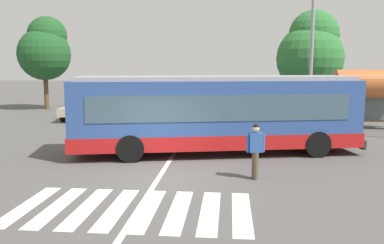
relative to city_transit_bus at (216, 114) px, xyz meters
name	(u,v)px	position (x,y,z in m)	size (l,w,h in m)	color
ground_plane	(164,176)	(-1.49, -3.58, -1.59)	(160.00, 160.00, 0.00)	#514F4C
city_transit_bus	(216,114)	(0.00, 0.00, 0.00)	(11.53, 4.84, 3.06)	black
pedestrian_crossing_street	(255,148)	(1.35, -3.59, -0.62)	(0.57, 0.35, 1.72)	brown
parked_car_champagne	(83,107)	(-9.06, 9.56, -0.82)	(2.11, 4.61, 1.35)	black
parked_car_silver	(126,107)	(-6.18, 9.72, -0.82)	(2.02, 4.57, 1.35)	black
parked_car_charcoal	(167,108)	(-3.48, 9.79, -0.82)	(2.00, 4.56, 1.35)	black
parked_car_red	(205,108)	(-1.02, 9.69, -0.82)	(1.97, 4.55, 1.35)	black
parked_car_teal	(251,108)	(1.92, 9.97, -0.82)	(2.17, 4.63, 1.35)	black
parked_car_blue	(291,109)	(4.41, 9.90, -0.82)	(2.27, 4.66, 1.35)	black
bus_stop_shelter	(369,85)	(8.13, 6.99, 0.83)	(3.68, 1.54, 3.25)	#28282B
twin_arm_street_lamp	(312,35)	(4.94, 6.84, 3.50)	(5.38, 0.32, 8.05)	#939399
background_tree_left	(45,49)	(-14.06, 15.15, 3.20)	(4.10, 4.10, 7.35)	brown
background_tree_right	(311,52)	(6.58, 15.47, 2.94)	(4.98, 4.98, 7.63)	brown
crosswalk_painted_stripes	(132,209)	(-1.78, -6.53, -1.58)	(5.74, 2.92, 0.01)	silver
lane_center_line	(169,161)	(-1.62, -1.58, -1.58)	(0.16, 24.00, 0.01)	silver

